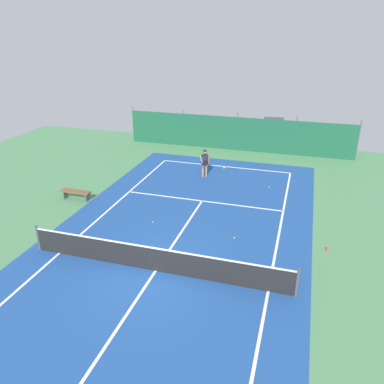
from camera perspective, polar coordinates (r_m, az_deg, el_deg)
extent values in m
plane|color=#4C8456|center=(14.44, -5.42, -11.64)|extent=(36.00, 36.00, 0.00)
cube|color=#1E478C|center=(14.44, -5.42, -11.63)|extent=(11.02, 26.60, 0.01)
cube|color=white|center=(24.67, 4.92, 3.81)|extent=(8.22, 0.10, 0.01)
cube|color=white|center=(16.24, -19.16, -8.60)|extent=(0.10, 23.80, 0.01)
cube|color=white|center=(13.67, 11.31, -14.32)|extent=(0.10, 23.80, 0.01)
cube|color=white|center=(19.71, 1.51, -1.34)|extent=(8.22, 0.10, 0.01)
cube|color=white|center=(14.43, -5.42, -11.61)|extent=(0.10, 12.80, 0.01)
cube|color=white|center=(24.53, 4.85, 3.70)|extent=(0.10, 0.30, 0.01)
cube|color=black|center=(14.17, -5.50, -10.07)|extent=(9.92, 0.03, 0.95)
cube|color=white|center=(13.90, -5.57, -8.35)|extent=(9.92, 0.04, 0.05)
cylinder|color=#47474C|center=(16.48, -21.98, -6.37)|extent=(0.10, 0.10, 1.10)
cylinder|color=#47474C|center=(13.34, 15.43, -12.95)|extent=(0.10, 0.10, 1.10)
cube|color=#195138|center=(27.86, 6.68, 8.61)|extent=(16.22, 0.06, 2.40)
cylinder|color=#595B60|center=(30.31, -8.75, 10.01)|extent=(0.08, 0.08, 2.70)
cylinder|color=#595B60|center=(28.84, -1.33, 9.58)|extent=(0.08, 0.08, 2.70)
cylinder|color=#595B60|center=(27.88, 6.72, 8.94)|extent=(0.08, 0.08, 2.70)
cylinder|color=#595B60|center=(27.49, 15.13, 8.08)|extent=(0.08, 0.08, 2.70)
cylinder|color=#595B60|center=(27.70, 23.55, 7.04)|extent=(0.08, 0.08, 2.70)
cube|color=#234C1E|center=(28.60, 6.84, 7.64)|extent=(14.60, 0.70, 1.10)
cylinder|color=#9E7051|center=(22.81, 2.13, 3.29)|extent=(0.12, 0.12, 0.82)
cylinder|color=#9E7051|center=(22.77, 1.64, 3.25)|extent=(0.12, 0.12, 0.82)
cylinder|color=black|center=(22.62, 1.90, 4.44)|extent=(0.40, 0.40, 0.22)
cube|color=#1E232D|center=(22.56, 1.91, 4.92)|extent=(0.41, 0.35, 0.56)
sphere|color=#9E7051|center=(22.43, 1.92, 5.96)|extent=(0.22, 0.22, 0.22)
cylinder|color=black|center=(22.40, 1.93, 6.18)|extent=(0.23, 0.23, 0.04)
cylinder|color=#9E7051|center=(22.60, 2.48, 5.02)|extent=(0.09, 0.09, 0.58)
cylinder|color=#9E7051|center=(22.39, 1.41, 4.85)|extent=(0.33, 0.51, 0.41)
cylinder|color=black|center=(22.14, 1.45, 4.33)|extent=(0.16, 0.26, 0.13)
torus|color=teal|center=(22.07, 1.46, 4.86)|extent=(0.33, 0.26, 0.29)
sphere|color=#CCDB33|center=(16.43, 6.33, -6.82)|extent=(0.07, 0.07, 0.07)
sphere|color=#CCDB33|center=(17.67, -5.83, -4.47)|extent=(0.07, 0.07, 0.07)
sphere|color=#CCDB33|center=(21.79, 11.42, 0.76)|extent=(0.07, 0.07, 0.07)
cube|color=maroon|center=(30.79, 11.97, 8.77)|extent=(2.07, 4.31, 0.80)
cube|color=#2D333D|center=(30.63, 12.07, 10.00)|extent=(1.65, 1.99, 0.56)
cylinder|color=black|center=(32.17, 10.38, 8.79)|extent=(0.26, 0.65, 0.64)
cylinder|color=black|center=(32.15, 13.61, 8.50)|extent=(0.26, 0.65, 0.64)
cylinder|color=black|center=(29.66, 10.06, 7.56)|extent=(0.26, 0.65, 0.64)
cylinder|color=black|center=(29.63, 13.56, 7.25)|extent=(0.26, 0.65, 0.64)
cube|color=brown|center=(20.60, -16.97, 0.07)|extent=(1.60, 0.40, 0.08)
cube|color=#4C4C51|center=(21.04, -18.38, -0.29)|extent=(0.08, 0.36, 0.45)
cube|color=#4C4C51|center=(20.35, -15.36, -0.72)|extent=(0.08, 0.36, 0.45)
cylinder|color=#D84C38|center=(16.32, 19.59, -8.05)|extent=(0.08, 0.08, 0.24)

